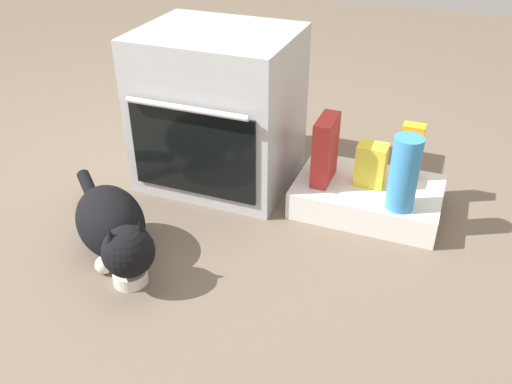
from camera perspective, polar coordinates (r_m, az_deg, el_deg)
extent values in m
plane|color=#6B5B4C|center=(2.30, -7.77, -2.67)|extent=(8.00, 8.00, 0.00)
cube|color=#B7BABF|center=(2.42, -3.86, 8.66)|extent=(0.65, 0.53, 0.68)
cube|color=black|center=(2.24, -6.67, 4.05)|extent=(0.55, 0.01, 0.37)
cylinder|color=silver|center=(2.13, -7.37, 8.63)|extent=(0.52, 0.02, 0.02)
cube|color=white|center=(2.35, 11.55, -0.46)|extent=(0.60, 0.40, 0.12)
cylinder|color=white|center=(2.00, -12.98, -8.54)|extent=(0.12, 0.12, 0.05)
sphere|color=brown|center=(1.99, -13.03, -8.17)|extent=(0.07, 0.07, 0.07)
ellipsoid|color=black|center=(2.09, -14.96, -2.97)|extent=(0.43, 0.42, 0.24)
sphere|color=black|center=(1.90, -13.19, -6.05)|extent=(0.18, 0.18, 0.18)
cone|color=black|center=(1.87, -11.99, -3.98)|extent=(0.06, 0.06, 0.08)
cone|color=black|center=(1.85, -14.92, -4.80)|extent=(0.06, 0.06, 0.08)
cylinder|color=black|center=(2.38, -16.69, -0.48)|extent=(0.27, 0.24, 0.12)
sphere|color=silver|center=(2.08, -12.02, -6.31)|extent=(0.07, 0.07, 0.07)
sphere|color=silver|center=(2.06, -15.55, -7.32)|extent=(0.07, 0.07, 0.07)
cube|color=yellow|center=(2.28, 11.91, 2.79)|extent=(0.12, 0.09, 0.18)
cylinder|color=#388CD1|center=(2.13, 15.19, 1.87)|extent=(0.11, 0.11, 0.30)
cube|color=orange|center=(2.36, 15.83, 4.13)|extent=(0.09, 0.06, 0.24)
cube|color=#B72D28|center=(2.26, 7.24, 4.39)|extent=(0.07, 0.18, 0.28)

